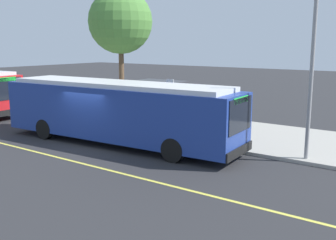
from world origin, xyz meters
TOP-DOWN VIEW (x-y plane):
  - ground_plane at (0.00, 0.00)m, footprint 120.00×120.00m
  - sidewalk_curb at (0.00, 6.00)m, footprint 44.00×6.40m
  - lane_stripe_center at (0.00, -2.20)m, footprint 36.00×0.14m
  - transit_bus_main at (0.79, 1.01)m, footprint 12.55×3.32m
  - bus_shelter at (-0.25, 5.66)m, footprint 2.90×1.60m
  - waiting_bench at (-0.04, 5.48)m, footprint 1.60×0.48m
  - route_sign_post at (1.86, 3.82)m, footprint 0.44×0.08m
  - street_tree_near_shelter at (-5.78, 8.57)m, footprint 4.46×4.46m
  - utility_pole at (9.00, 3.24)m, footprint 0.16×0.16m

SIDE VIEW (x-z plane):
  - ground_plane at x=0.00m, z-range 0.00..0.00m
  - lane_stripe_center at x=0.00m, z-range 0.00..0.01m
  - sidewalk_curb at x=0.00m, z-range 0.00..0.15m
  - waiting_bench at x=-0.04m, z-range 0.16..1.11m
  - transit_bus_main at x=0.79m, z-range 0.14..3.09m
  - bus_shelter at x=-0.25m, z-range 0.68..3.16m
  - route_sign_post at x=1.86m, z-range 0.56..3.36m
  - utility_pole at x=9.00m, z-range 0.15..6.55m
  - street_tree_near_shelter at x=-5.78m, z-range 2.03..10.31m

